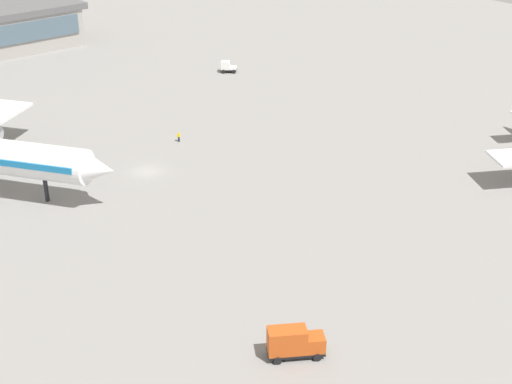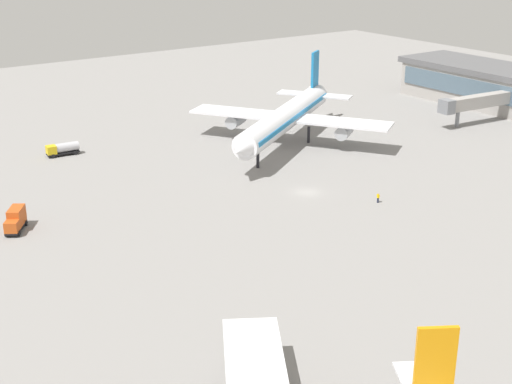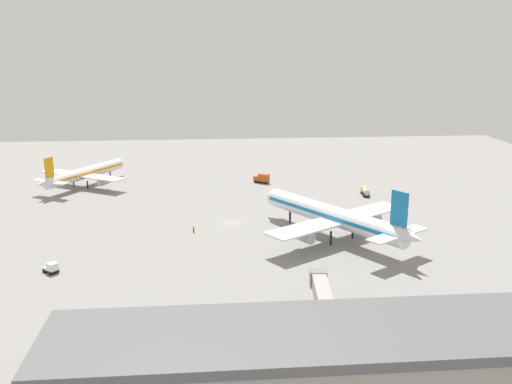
{
  "view_description": "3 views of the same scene",
  "coord_description": "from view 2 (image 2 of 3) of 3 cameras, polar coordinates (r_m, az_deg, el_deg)",
  "views": [
    {
      "loc": [
        52.86,
        87.12,
        46.96
      ],
      "look_at": [
        -4.18,
        20.44,
        2.98
      ],
      "focal_mm": 51.75,
      "sensor_mm": 36.0,
      "label": 1
    },
    {
      "loc": [
        -89.32,
        74.22,
        43.12
      ],
      "look_at": [
        -8.33,
        16.65,
        6.18
      ],
      "focal_mm": 50.81,
      "sensor_mm": 36.0,
      "label": 2
    },
    {
      "loc": [
        -6.38,
        -145.58,
        47.02
      ],
      "look_at": [
        7.56,
        12.75,
        5.42
      ],
      "focal_mm": 39.24,
      "sensor_mm": 36.0,
      "label": 3
    }
  ],
  "objects": [
    {
      "name": "ground_crew_worker",
      "position": [
        120.46,
        9.59,
        -0.45
      ],
      "size": [
        0.58,
        0.41,
        1.67
      ],
      "rotation": [
        0.0,
        0.0,
        1.65
      ],
      "color": "#1E2338",
      "rests_on": "ground"
    },
    {
      "name": "catering_truck",
      "position": [
        113.65,
        -18.41,
        -2.08
      ],
      "size": [
        5.72,
        4.66,
        3.3
      ],
      "rotation": [
        0.0,
        0.0,
        2.56
      ],
      "color": "black",
      "rests_on": "ground"
    },
    {
      "name": "fuel_truck",
      "position": [
        148.08,
        -14.97,
        3.32
      ],
      "size": [
        2.67,
        6.45,
        2.5
      ],
      "rotation": [
        0.0,
        0.0,
        1.48
      ],
      "color": "black",
      "rests_on": "ground"
    },
    {
      "name": "airplane_at_gate",
      "position": [
        149.13,
        2.41,
        5.93
      ],
      "size": [
        39.48,
        46.88,
        16.26
      ],
      "rotation": [
        0.0,
        0.0,
        2.15
      ],
      "color": "white",
      "rests_on": "ground"
    },
    {
      "name": "ground",
      "position": [
        123.88,
        4.05,
        -0.03
      ],
      "size": [
        288.0,
        288.0,
        0.0
      ],
      "primitive_type": "plane",
      "color": "gray"
    },
    {
      "name": "jet_bridge",
      "position": [
        171.98,
        16.75,
        6.77
      ],
      "size": [
        4.67,
        19.99,
        6.74
      ],
      "rotation": [
        0.0,
        0.0,
        1.48
      ],
      "color": "#9E9993",
      "rests_on": "ground"
    }
  ]
}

